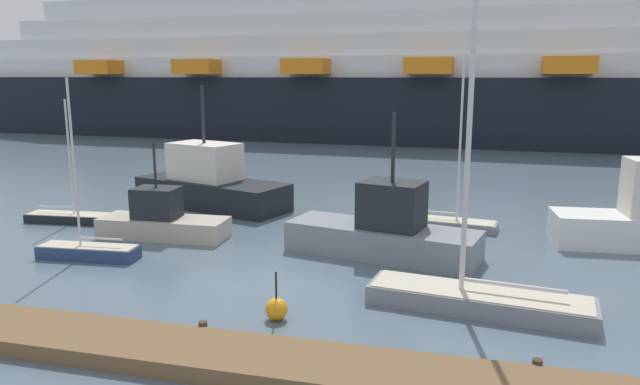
% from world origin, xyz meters
% --- Properties ---
extents(ground_plane, '(600.00, 600.00, 0.00)m').
position_xyz_m(ground_plane, '(0.00, 0.00, 0.00)').
color(ground_plane, slate).
extents(dock_pier, '(21.68, 2.36, 0.54)m').
position_xyz_m(dock_pier, '(0.00, -5.45, 0.22)').
color(dock_pier, brown).
rests_on(dock_pier, ground_plane).
extents(sailboat_0, '(4.58, 1.88, 7.89)m').
position_xyz_m(sailboat_0, '(6.08, 9.64, 0.35)').
color(sailboat_0, gray).
rests_on(sailboat_0, ground_plane).
extents(sailboat_1, '(4.23, 1.52, 6.06)m').
position_xyz_m(sailboat_1, '(-12.27, 6.15, 0.30)').
color(sailboat_1, black).
rests_on(sailboat_1, ground_plane).
extents(sailboat_2, '(6.98, 2.65, 12.46)m').
position_xyz_m(sailboat_2, '(7.34, -0.23, 0.57)').
color(sailboat_2, gray).
rests_on(sailboat_2, ground_plane).
extents(sailboat_3, '(4.10, 1.38, 7.08)m').
position_xyz_m(sailboat_3, '(-7.62, 1.27, 0.37)').
color(sailboat_3, navy).
rests_on(sailboat_3, ground_plane).
extents(fishing_boat_0, '(9.42, 5.63, 6.64)m').
position_xyz_m(fishing_boat_0, '(-6.98, 11.22, 1.28)').
color(fishing_boat_0, black).
rests_on(fishing_boat_0, ground_plane).
extents(fishing_boat_1, '(8.06, 4.05, 5.77)m').
position_xyz_m(fishing_boat_1, '(3.71, 4.59, 1.02)').
color(fishing_boat_1, gray).
rests_on(fishing_boat_1, ground_plane).
extents(fishing_boat_3, '(5.85, 2.17, 4.28)m').
position_xyz_m(fishing_boat_3, '(-6.37, 4.87, 0.77)').
color(fishing_boat_3, '#BCB29E').
rests_on(fishing_boat_3, ground_plane).
extents(channel_buoy_2, '(0.68, 0.68, 1.50)m').
position_xyz_m(channel_buoy_2, '(1.52, -2.49, 0.34)').
color(channel_buoy_2, orange).
rests_on(channel_buoy_2, ground_plane).
extents(cruise_ship, '(126.74, 24.33, 24.58)m').
position_xyz_m(cruise_ship, '(2.87, 50.08, 7.92)').
color(cruise_ship, black).
rests_on(cruise_ship, ground_plane).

